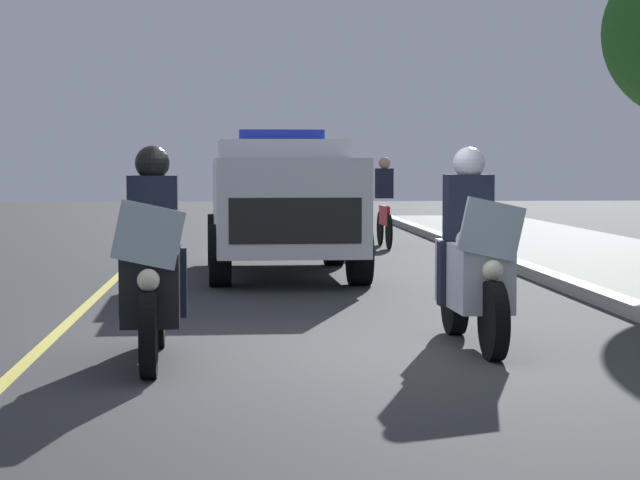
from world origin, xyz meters
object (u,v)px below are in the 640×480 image
(police_motorcycle_lead_left, at_px, (152,274))
(police_suv, at_px, (282,199))
(police_motorcycle_lead_right, at_px, (473,265))
(cyclist_background, at_px, (384,202))

(police_motorcycle_lead_left, xyz_separation_m, police_suv, (-7.45, 1.29, 0.37))
(police_motorcycle_lead_left, xyz_separation_m, police_motorcycle_lead_right, (-0.63, 2.69, 0.00))
(police_motorcycle_lead_left, bearing_deg, cyclist_background, 165.22)
(police_motorcycle_lead_left, relative_size, police_motorcycle_lead_right, 1.00)
(police_motorcycle_lead_right, relative_size, cyclist_background, 1.22)
(police_motorcycle_lead_left, xyz_separation_m, cyclist_background, (-12.87, 3.40, 0.14))
(police_motorcycle_lead_right, relative_size, police_suv, 0.43)
(police_motorcycle_lead_left, distance_m, cyclist_background, 13.31)
(police_suv, height_order, cyclist_background, police_suv)
(police_motorcycle_lead_right, bearing_deg, cyclist_background, 176.72)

